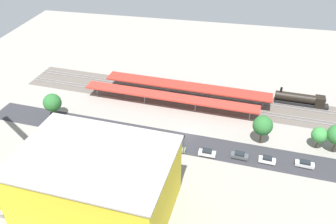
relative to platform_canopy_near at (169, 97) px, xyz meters
The scene contains 20 objects.
ground_plane 15.35m from the platform_canopy_near, 121.07° to the left, with size 187.75×187.75×0.00m, color gray.
rail_bed 11.17m from the platform_canopy_near, 137.10° to the right, with size 117.35×14.19×0.01m, color #5B544C.
street_asphalt 18.67m from the platform_canopy_near, 114.81° to the left, with size 117.35×9.00×0.01m, color #2D2D33.
track_rails 11.10m from the platform_canopy_near, 137.10° to the right, with size 117.06×16.07×0.12m.
platform_canopy_near is the anchor object (origin of this frame).
platform_canopy_far 8.21m from the platform_canopy_near, 120.28° to the right, with size 54.02×9.16×4.43m.
locomotive 41.73m from the platform_canopy_near, 165.83° to the right, with size 16.42×3.92×5.18m.
parked_car_0 43.04m from the platform_canopy_near, 153.14° to the left, with size 4.69×2.22×1.66m.
parked_car_1 35.47m from the platform_canopy_near, 145.82° to the left, with size 4.29×2.16×1.81m.
parked_car_2 29.91m from the platform_canopy_near, 138.79° to the left, with size 4.48×2.15×1.79m.
parked_car_3 24.95m from the platform_canopy_near, 124.92° to the left, with size 4.51×2.05×1.83m.
parked_car_4 21.35m from the platform_canopy_near, 107.38° to the left, with size 4.54×1.93×1.61m.
parked_car_5 20.69m from the platform_canopy_near, 86.51° to the left, with size 4.35×1.86×1.74m.
construction_building 43.03m from the platform_canopy_near, 81.59° to the left, with size 30.21×21.32×14.70m, color yellow.
construction_roof_slab 44.27m from the platform_canopy_near, 81.59° to the left, with size 30.81×21.92×0.40m, color #ADA89E.
box_truck_0 27.94m from the platform_canopy_near, 69.16° to the left, with size 9.59×2.71×3.20m.
street_tree_0 30.16m from the platform_canopy_near, 156.10° to the left, with size 5.27×5.27×8.46m.
street_tree_1 43.58m from the platform_canopy_near, 165.10° to the left, with size 4.19×4.19×6.39m.
street_tree_3 34.75m from the platform_canopy_near, 20.71° to the left, with size 5.33×5.33×7.73m.
traffic_light 22.61m from the platform_canopy_near, 111.07° to the left, with size 0.50×0.36×6.27m.
Camera 1 is at (-10.94, 76.59, 59.30)m, focal length 37.17 mm.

